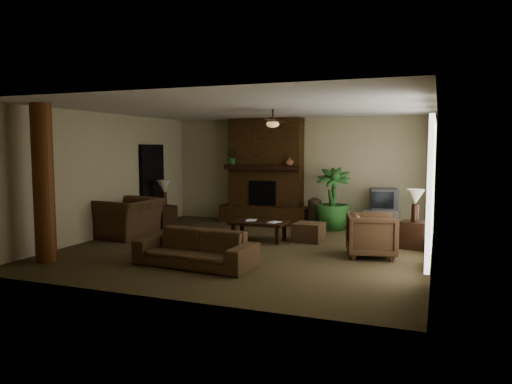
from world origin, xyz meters
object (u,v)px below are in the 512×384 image
at_px(side_table_left, 164,216).
at_px(armchair_right, 372,233).
at_px(coffee_table, 259,224).
at_px(floor_plant, 332,212).
at_px(lamp_right, 415,199).
at_px(ottoman, 309,232).
at_px(side_table_right, 414,235).
at_px(armchair_left, 128,211).
at_px(lamp_left, 164,188).
at_px(log_column, 43,183).
at_px(tv_stand, 381,219).
at_px(floor_vase, 315,211).
at_px(sofa, 195,242).

bearing_deg(side_table_left, armchair_right, -15.56).
relative_size(coffee_table, floor_plant, 0.79).
height_order(coffee_table, lamp_right, lamp_right).
relative_size(ottoman, side_table_left, 1.09).
height_order(side_table_right, lamp_right, lamp_right).
relative_size(armchair_left, lamp_right, 2.06).
relative_size(coffee_table, side_table_left, 2.18).
height_order(coffee_table, side_table_left, side_table_left).
bearing_deg(side_table_right, lamp_left, 175.66).
bearing_deg(lamp_left, side_table_left, -87.44).
bearing_deg(log_column, lamp_left, 89.98).
xyz_separation_m(log_column, side_table_left, (0.00, 3.94, -1.12)).
relative_size(coffee_table, ottoman, 2.00).
relative_size(log_column, lamp_right, 4.31).
bearing_deg(armchair_right, tv_stand, -10.82).
xyz_separation_m(armchair_right, floor_plant, (-1.30, 2.68, -0.02)).
bearing_deg(lamp_left, ottoman, -7.41).
height_order(ottoman, side_table_right, side_table_right).
height_order(armchair_right, lamp_left, lamp_left).
relative_size(armchair_right, floor_vase, 1.15).
relative_size(armchair_left, armchair_right, 1.51).
relative_size(side_table_left, lamp_right, 0.85).
relative_size(ottoman, tv_stand, 0.71).
height_order(coffee_table, floor_plant, floor_plant).
bearing_deg(floor_vase, side_table_right, -34.73).
xyz_separation_m(coffee_table, lamp_left, (-2.89, 0.85, 0.63)).
height_order(armchair_right, tv_stand, armchair_right).
bearing_deg(sofa, log_column, -161.16).
bearing_deg(side_table_left, side_table_right, -3.97).
bearing_deg(ottoman, side_table_right, 1.23).
xyz_separation_m(coffee_table, lamp_right, (3.21, 0.34, 0.63)).
xyz_separation_m(ottoman, lamp_right, (2.18, -0.01, 0.80)).
distance_m(floor_plant, lamp_right, 2.67).
distance_m(coffee_table, tv_stand, 3.37).
xyz_separation_m(log_column, lamp_right, (6.10, 3.46, -0.40)).
bearing_deg(coffee_table, log_column, -132.82).
relative_size(log_column, floor_vase, 3.64).
bearing_deg(lamp_left, armchair_right, -15.95).
bearing_deg(sofa, side_table_left, 133.84).
xyz_separation_m(tv_stand, floor_plant, (-1.14, -0.43, 0.18)).
distance_m(coffee_table, side_table_left, 3.01).
xyz_separation_m(armchair_left, tv_stand, (5.28, 3.03, -0.33)).
height_order(sofa, side_table_right, sofa).
xyz_separation_m(tv_stand, side_table_left, (-5.23, -1.61, 0.03)).
bearing_deg(armchair_right, armchair_left, 75.42).
xyz_separation_m(sofa, armchair_right, (2.74, 1.79, 0.03)).
distance_m(coffee_table, floor_vase, 2.23).
bearing_deg(side_table_left, sofa, -51.18).
bearing_deg(tv_stand, armchair_right, -88.48).
bearing_deg(armchair_left, floor_plant, 125.53).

